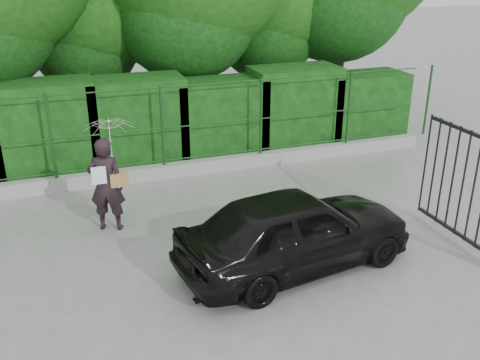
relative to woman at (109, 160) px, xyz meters
name	(u,v)px	position (x,y,z in m)	size (l,w,h in m)	color
ground	(202,288)	(0.96, -2.44, -1.32)	(80.00, 80.00, 0.00)	gray
kerb	(147,173)	(0.96, 2.06, -1.17)	(14.00, 0.25, 0.30)	#9E9E99
fence	(154,127)	(1.18, 2.06, -0.12)	(14.13, 0.06, 1.80)	#144016
hedge	(131,124)	(0.82, 3.06, -0.31)	(14.20, 1.20, 2.14)	black
woman	(109,160)	(0.00, 0.00, 0.00)	(0.96, 0.90, 2.05)	black
car	(296,230)	(2.54, -2.32, -0.67)	(1.54, 3.83, 1.30)	black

